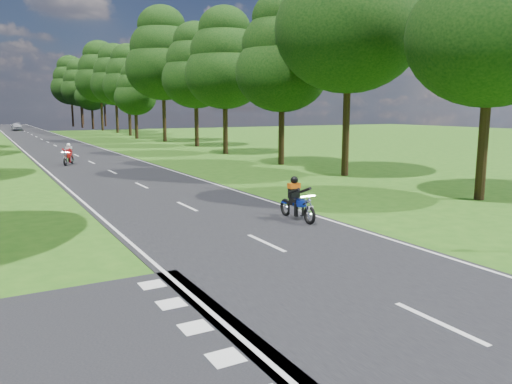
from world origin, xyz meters
TOP-DOWN VIEW (x-y plane):
  - ground at (0.00, 0.00)m, footprint 160.00×160.00m
  - main_road at (0.00, 50.00)m, footprint 7.00×140.00m
  - road_markings at (-0.14, 48.13)m, footprint 7.40×140.00m
  - treeline at (1.43, 60.06)m, footprint 40.00×115.35m
  - rider_near_blue at (2.38, 4.00)m, footprint 0.61×1.77m
  - rider_far_red at (-1.61, 25.27)m, footprint 1.24×1.79m
  - distant_car at (-0.82, 83.63)m, footprint 1.65×4.07m

SIDE VIEW (x-z plane):
  - ground at x=0.00m, z-range 0.00..0.00m
  - main_road at x=0.00m, z-range 0.00..0.02m
  - road_markings at x=-0.14m, z-range 0.02..0.03m
  - distant_car at x=-0.82m, z-range 0.02..1.40m
  - rider_far_red at x=-1.61m, z-range 0.02..1.44m
  - rider_near_blue at x=2.38m, z-range 0.02..1.49m
  - treeline at x=1.43m, z-range 0.86..15.65m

